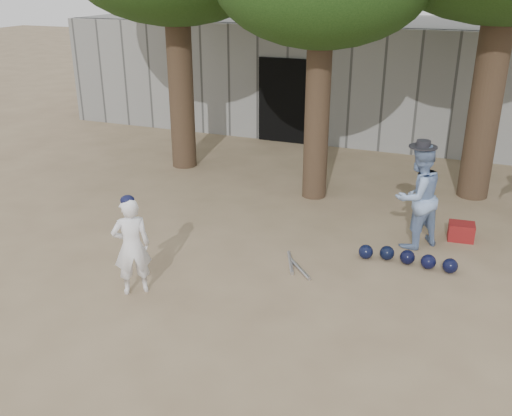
% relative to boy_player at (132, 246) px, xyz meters
% --- Properties ---
extents(ground, '(70.00, 70.00, 0.00)m').
position_rel_boy_player_xyz_m(ground, '(0.70, 0.39, -0.71)').
color(ground, '#937C5E').
rests_on(ground, ground).
extents(boy_player, '(0.62, 0.60, 1.43)m').
position_rel_boy_player_xyz_m(boy_player, '(0.00, 0.00, 0.00)').
color(boy_player, white).
rests_on(boy_player, ground).
extents(spectator_blue, '(1.05, 1.06, 1.73)m').
position_rel_boy_player_xyz_m(spectator_blue, '(3.47, 2.98, 0.15)').
color(spectator_blue, '#84A0CC').
rests_on(spectator_blue, ground).
extents(red_bag, '(0.45, 0.36, 0.30)m').
position_rel_boy_player_xyz_m(red_bag, '(4.20, 3.51, -0.56)').
color(red_bag, maroon).
rests_on(red_bag, ground).
extents(back_building, '(16.00, 5.24, 3.00)m').
position_rel_boy_player_xyz_m(back_building, '(0.70, 10.73, 0.78)').
color(back_building, gray).
rests_on(back_building, ground).
extents(helmet_row, '(1.51, 0.31, 0.23)m').
position_rel_boy_player_xyz_m(helmet_row, '(3.48, 2.25, -0.60)').
color(helmet_row, black).
rests_on(helmet_row, ground).
extents(bat_pile, '(0.61, 0.75, 0.06)m').
position_rel_boy_player_xyz_m(bat_pile, '(1.88, 1.53, -0.69)').
color(bat_pile, silver).
rests_on(bat_pile, ground).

